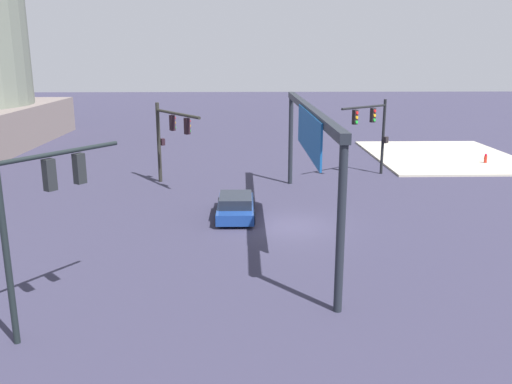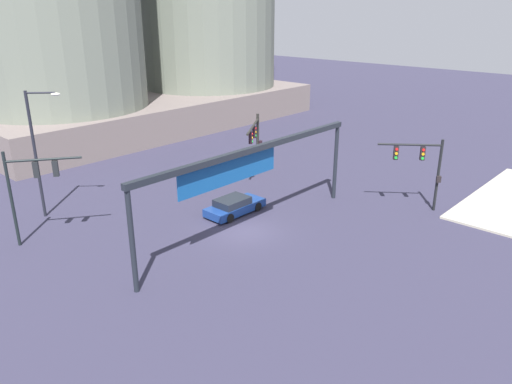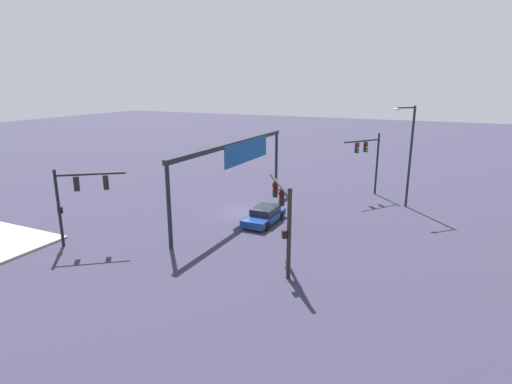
% 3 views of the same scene
% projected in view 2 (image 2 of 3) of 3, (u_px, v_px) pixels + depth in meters
% --- Properties ---
extents(ground_plane, '(192.67, 192.67, 0.00)m').
position_uv_depth(ground_plane, '(246.00, 232.00, 31.97)').
color(ground_plane, '#302E44').
extents(traffic_signal_near_corner, '(3.61, 2.57, 5.93)m').
position_uv_depth(traffic_signal_near_corner, '(30.00, 181.00, 29.03)').
color(traffic_signal_near_corner, black).
rests_on(traffic_signal_near_corner, ground).
extents(traffic_signal_opposite_side, '(2.81, 3.83, 5.20)m').
position_uv_depth(traffic_signal_opposite_side, '(423.00, 162.00, 34.21)').
color(traffic_signal_opposite_side, black).
rests_on(traffic_signal_opposite_side, ground).
extents(traffic_signal_cross_street, '(4.89, 3.23, 5.19)m').
position_uv_depth(traffic_signal_cross_street, '(255.00, 137.00, 40.99)').
color(traffic_signal_cross_street, black).
rests_on(traffic_signal_cross_street, ground).
extents(streetlamp_curved_arm, '(1.77, 1.67, 8.69)m').
position_uv_depth(streetlamp_curved_arm, '(38.00, 147.00, 32.67)').
color(streetlamp_curved_arm, black).
rests_on(streetlamp_curved_arm, ground).
extents(overhead_sign_gantry, '(18.30, 0.43, 5.89)m').
position_uv_depth(overhead_sign_gantry, '(248.00, 164.00, 29.45)').
color(overhead_sign_gantry, black).
rests_on(overhead_sign_gantry, ground).
extents(sedan_car_approaching, '(4.50, 1.99, 1.21)m').
position_uv_depth(sedan_car_approaching, '(234.00, 206.00, 34.62)').
color(sedan_car_approaching, navy).
rests_on(sedan_car_approaching, ground).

